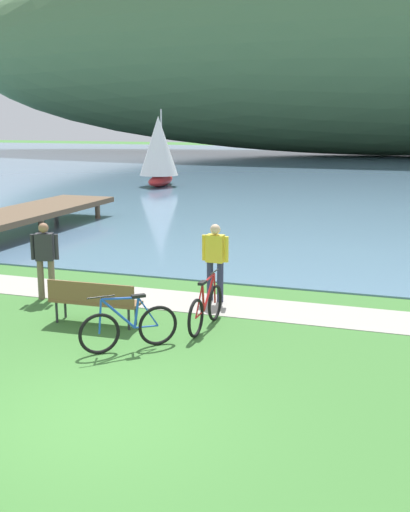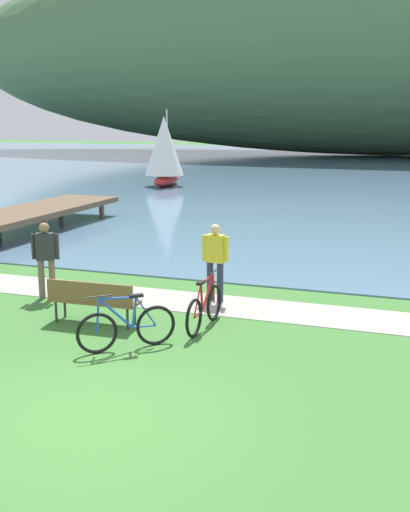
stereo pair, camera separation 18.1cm
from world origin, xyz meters
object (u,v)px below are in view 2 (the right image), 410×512
(person_on_the_grass, at_px, (46,255))
(sailboat_nearest_to_shore, at_px, (164,150))
(bicycle_leaning_near_bench, at_px, (204,308))
(park_bench_near_camera, at_px, (93,298))
(bicycle_beside_path, at_px, (127,327))
(person_at_shoreline, at_px, (215,258))

(person_on_the_grass, height_order, sailboat_nearest_to_shore, sailboat_nearest_to_shore)
(bicycle_leaning_near_bench, distance_m, person_on_the_grass, 4.09)
(park_bench_near_camera, distance_m, bicycle_beside_path, 1.58)
(bicycle_leaning_near_bench, relative_size, sailboat_nearest_to_shore, 0.39)
(sailboat_nearest_to_shore, bearing_deg, bicycle_beside_path, -68.46)
(park_bench_near_camera, distance_m, bicycle_leaning_near_bench, 2.18)
(person_on_the_grass, xyz_separation_m, sailboat_nearest_to_shore, (-6.77, 22.68, 1.17))
(bicycle_leaning_near_bench, relative_size, person_at_shoreline, 1.04)
(sailboat_nearest_to_shore, bearing_deg, person_on_the_grass, -73.39)
(bicycle_beside_path, distance_m, person_at_shoreline, 3.37)
(bicycle_leaning_near_bench, bearing_deg, park_bench_near_camera, -166.84)
(person_at_shoreline, bearing_deg, sailboat_nearest_to_shore, 115.55)
(bicycle_leaning_near_bench, bearing_deg, person_on_the_grass, 169.13)
(bicycle_leaning_near_bench, distance_m, person_at_shoreline, 1.92)
(bicycle_beside_path, bearing_deg, sailboat_nearest_to_shore, 111.54)
(bicycle_beside_path, bearing_deg, park_bench_near_camera, 140.64)
(person_on_the_grass, distance_m, sailboat_nearest_to_shore, 23.70)
(park_bench_near_camera, xyz_separation_m, sailboat_nearest_to_shore, (-8.63, 23.94, 1.63))
(person_at_shoreline, distance_m, person_on_the_grass, 3.73)
(person_on_the_grass, bearing_deg, sailboat_nearest_to_shore, 106.61)
(person_at_shoreline, bearing_deg, person_on_the_grass, -164.11)
(park_bench_near_camera, bearing_deg, person_on_the_grass, 145.90)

